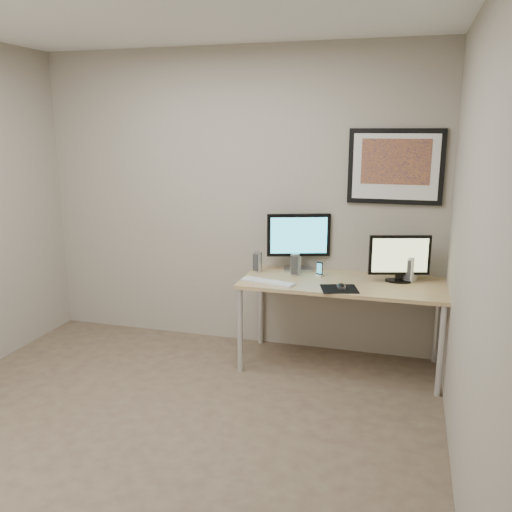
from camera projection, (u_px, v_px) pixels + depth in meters
The scene contains 13 objects.
floor at pixel (157, 434), 3.48m from camera, with size 3.60×3.60×0.00m, color #4F3E31.
room at pixel (177, 172), 3.53m from camera, with size 3.60×3.60×3.60m.
desk at pixel (342, 289), 4.33m from camera, with size 1.60×0.70×0.73m.
framed_art at pixel (396, 167), 4.33m from camera, with size 0.75×0.04×0.60m.
monitor_large at pixel (298, 239), 4.60m from camera, with size 0.52×0.24×0.49m.
monitor_tv at pixel (399, 257), 4.25m from camera, with size 0.47×0.16×0.38m.
speaker_left at pixel (258, 262), 4.59m from camera, with size 0.07×0.07×0.17m, color #B1B0B5.
speaker_right at pixel (295, 264), 4.48m from camera, with size 0.07×0.07×0.19m, color #B1B0B5.
phone_dock at pixel (319, 269), 4.45m from camera, with size 0.06×0.06×0.12m, color black.
keyboard at pixel (268, 282), 4.28m from camera, with size 0.45×0.12×0.02m, color silver.
mousepad at pixel (339, 289), 4.11m from camera, with size 0.27×0.24×0.00m, color black.
mouse at pixel (341, 286), 4.13m from camera, with size 0.05×0.10×0.03m, color black.
fan_unit at pixel (407, 268), 4.31m from camera, with size 0.13×0.10×0.21m, color silver.
Camera 1 is at (1.47, -2.83, 1.92)m, focal length 38.00 mm.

